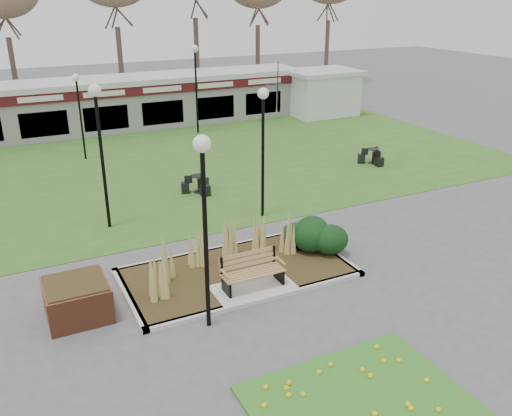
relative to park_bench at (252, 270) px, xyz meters
name	(u,v)px	position (x,y,z in m)	size (l,w,h in m)	color
ground	(256,294)	(0.00, -0.25, -0.59)	(100.00, 100.00, 0.00)	#515154
lawn	(139,169)	(0.00, 11.75, -0.58)	(34.00, 16.00, 0.02)	#33601E
flower_bed	(359,401)	(0.00, -4.85, -0.52)	(4.20, 3.00, 0.16)	#23611B
planting_bed	(274,252)	(1.27, 1.10, -0.22)	(6.75, 3.40, 1.27)	#332814
park_bench	(252,270)	(0.00, 0.00, 0.00)	(1.70, 0.66, 0.93)	#AD794E
brick_planter	(77,299)	(-4.40, 0.75, -0.11)	(1.50, 1.50, 0.95)	brown
food_pavilion	(100,105)	(0.00, 19.71, 0.89)	(24.60, 3.40, 2.90)	gray
service_hut	(322,92)	(13.50, 17.75, 0.86)	(4.40, 3.40, 2.83)	silver
lamp_post_near_left	(204,192)	(-1.66, -1.05, 2.85)	(0.39, 0.39, 4.72)	black
lamp_post_near_right	(263,125)	(2.56, 4.42, 2.73)	(0.38, 0.38, 4.55)	black
lamp_post_mid_left	(99,126)	(-2.56, 5.86, 2.94)	(0.40, 0.40, 4.84)	black
lamp_post_mid_right	(78,98)	(-1.87, 14.36, 2.33)	(0.33, 0.33, 4.00)	black
lamp_post_far_right	(196,70)	(4.71, 16.75, 2.89)	(0.40, 0.40, 4.77)	black
bistro_set_b	(198,187)	(1.34, 7.70, -0.34)	(1.28, 1.25, 0.70)	black
bistro_set_d	(372,158)	(9.95, 7.76, -0.34)	(1.30, 1.13, 0.69)	black
patio_umbrella	(278,98)	(9.40, 16.06, 1.08)	(2.77, 2.79, 2.62)	black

